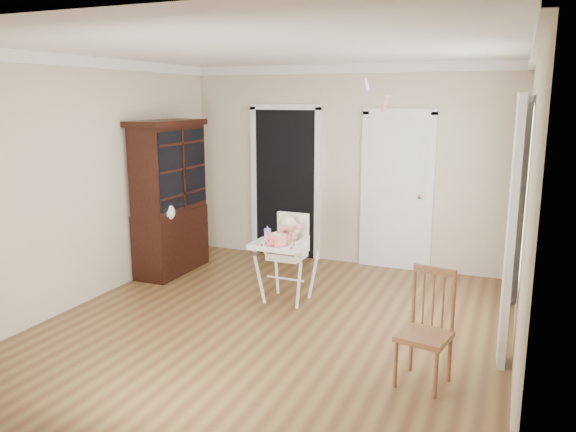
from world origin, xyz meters
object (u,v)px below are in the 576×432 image
at_px(china_cabinet, 170,197).
at_px(dining_chair, 426,332).
at_px(cake, 277,240).
at_px(sippy_cup, 267,235).
at_px(high_chair, 287,248).

bearing_deg(china_cabinet, dining_chair, -26.37).
distance_m(cake, sippy_cup, 0.19).
bearing_deg(high_chair, cake, -93.70).
xyz_separation_m(cake, dining_chair, (1.76, -1.08, -0.33)).
height_order(high_chair, dining_chair, high_chair).
relative_size(cake, china_cabinet, 0.14).
bearing_deg(china_cabinet, high_chair, -14.00).
relative_size(high_chair, china_cabinet, 0.51).
xyz_separation_m(china_cabinet, dining_chair, (3.57, -1.77, -0.56)).
bearing_deg(high_chair, sippy_cup, -142.77).
height_order(high_chair, sippy_cup, high_chair).
xyz_separation_m(high_chair, sippy_cup, (-0.18, -0.13, 0.16)).
relative_size(sippy_cup, china_cabinet, 0.09).
relative_size(sippy_cup, dining_chair, 0.20).
distance_m(high_chair, dining_chair, 2.19).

